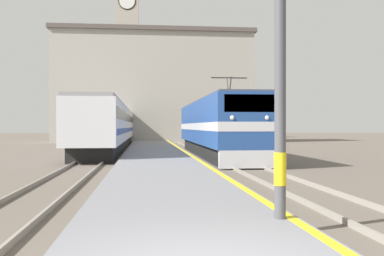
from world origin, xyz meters
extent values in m
plane|color=#60564C|center=(0.00, 30.00, 0.00)|extent=(200.00, 200.00, 0.00)
cube|color=slate|center=(0.00, 25.00, 0.15)|extent=(4.12, 140.00, 0.31)
cube|color=yellow|center=(1.91, 25.00, 0.31)|extent=(0.20, 140.00, 0.00)
cube|color=#60564C|center=(3.94, 25.00, 0.01)|extent=(2.83, 140.00, 0.02)
cube|color=gray|center=(3.22, 25.00, 0.09)|extent=(0.07, 140.00, 0.14)
cube|color=gray|center=(4.65, 25.00, 0.09)|extent=(0.07, 140.00, 0.14)
cube|color=#60564C|center=(-3.64, 25.00, 0.01)|extent=(2.84, 140.00, 0.02)
cube|color=gray|center=(-4.35, 25.00, 0.09)|extent=(0.07, 140.00, 0.14)
cube|color=gray|center=(-2.92, 25.00, 0.09)|extent=(0.07, 140.00, 0.14)
cube|color=black|center=(3.94, 24.38, 0.45)|extent=(2.47, 18.27, 0.90)
cube|color=#23478C|center=(3.94, 24.38, 2.24)|extent=(2.90, 19.86, 2.67)
cube|color=silver|center=(3.94, 24.38, 1.97)|extent=(2.92, 19.88, 0.44)
cube|color=silver|center=(3.94, 14.60, 0.50)|extent=(2.75, 0.30, 0.81)
cube|color=black|center=(3.94, 14.51, 3.02)|extent=(2.32, 0.12, 0.80)
sphere|color=white|center=(3.14, 14.47, 2.37)|extent=(0.20, 0.20, 0.20)
sphere|color=white|center=(4.73, 14.47, 2.37)|extent=(0.20, 0.20, 0.20)
cube|color=#4C4C51|center=(3.94, 24.38, 3.63)|extent=(2.61, 18.86, 0.12)
cylinder|color=#333333|center=(3.94, 19.06, 4.19)|extent=(0.06, 0.63, 1.03)
cylinder|color=#333333|center=(3.94, 19.76, 4.19)|extent=(0.06, 0.63, 1.03)
cube|color=#262626|center=(3.94, 19.41, 4.69)|extent=(2.03, 0.08, 0.06)
cube|color=black|center=(-3.64, 44.55, 0.45)|extent=(2.46, 52.23, 0.90)
cube|color=silver|center=(-3.64, 44.55, 2.20)|extent=(2.90, 54.41, 2.60)
cube|color=black|center=(-3.64, 44.55, 2.72)|extent=(2.92, 53.32, 0.64)
cube|color=navy|center=(-3.64, 44.55, 1.68)|extent=(2.92, 53.32, 0.36)
cube|color=gray|center=(-3.64, 44.55, 3.60)|extent=(2.67, 54.41, 0.20)
cylinder|color=yellow|center=(1.69, 2.63, 1.21)|extent=(0.23, 0.23, 0.60)
cube|color=#ADA393|center=(-3.43, 65.50, 11.73)|extent=(3.39, 3.39, 23.47)
cylinder|color=black|center=(-3.43, 63.79, 21.10)|extent=(2.67, 0.06, 2.67)
cylinder|color=white|center=(-3.43, 63.76, 21.10)|extent=(2.37, 0.10, 2.37)
cube|color=#A8A399|center=(0.36, 51.91, 6.70)|extent=(24.22, 7.86, 13.41)
cube|color=#564C47|center=(0.36, 51.91, 13.66)|extent=(24.82, 8.46, 0.50)
camera|label=1|loc=(-0.75, -5.28, 1.98)|focal=42.00mm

